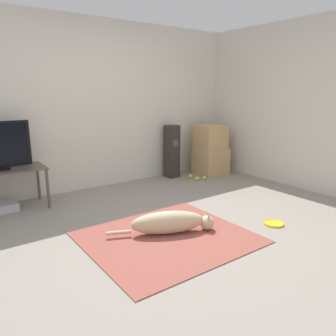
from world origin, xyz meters
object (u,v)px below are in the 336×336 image
(frisbee, at_px, (274,223))
(tennis_ball_near_speaker, at_px, (191,176))
(cardboard_box_upper, at_px, (211,137))
(tennis_ball_by_boxes, at_px, (197,178))
(dog, at_px, (171,222))
(game_console, at_px, (3,207))
(floor_speaker, at_px, (172,151))
(cardboard_box_lower, at_px, (211,161))
(tennis_ball_loose_on_carpet, at_px, (204,178))

(frisbee, relative_size, tennis_ball_near_speaker, 3.46)
(cardboard_box_upper, bearing_deg, tennis_ball_by_boxes, -155.74)
(dog, xyz_separation_m, game_console, (-1.33, 1.81, -0.08))
(frisbee, bearing_deg, tennis_ball_near_speaker, 75.77)
(game_console, bearing_deg, cardboard_box_upper, -2.32)
(floor_speaker, distance_m, tennis_ball_by_boxes, 0.66)
(cardboard_box_lower, bearing_deg, tennis_ball_near_speaker, -177.76)
(game_console, bearing_deg, tennis_ball_near_speaker, -3.35)
(tennis_ball_by_boxes, bearing_deg, frisbee, -105.40)
(dog, height_order, floor_speaker, floor_speaker)
(cardboard_box_upper, distance_m, floor_speaker, 0.77)
(frisbee, height_order, tennis_ball_by_boxes, tennis_ball_by_boxes)
(cardboard_box_upper, bearing_deg, dog, -141.85)
(cardboard_box_lower, bearing_deg, game_console, 177.44)
(floor_speaker, distance_m, game_console, 2.79)
(game_console, bearing_deg, frisbee, -43.45)
(floor_speaker, distance_m, tennis_ball_loose_on_carpet, 0.73)
(frisbee, bearing_deg, cardboard_box_upper, 64.76)
(tennis_ball_by_boxes, distance_m, tennis_ball_loose_on_carpet, 0.12)
(cardboard_box_upper, bearing_deg, tennis_ball_near_speaker, -175.98)
(cardboard_box_lower, bearing_deg, dog, -142.22)
(tennis_ball_by_boxes, distance_m, game_console, 2.99)
(cardboard_box_upper, xyz_separation_m, floor_speaker, (-0.70, 0.24, -0.23))
(frisbee, bearing_deg, tennis_ball_by_boxes, 74.60)
(cardboard_box_upper, relative_size, tennis_ball_loose_on_carpet, 7.45)
(floor_speaker, xyz_separation_m, game_console, (-2.76, -0.10, -0.41))
(tennis_ball_near_speaker, bearing_deg, cardboard_box_upper, 4.02)
(cardboard_box_lower, bearing_deg, cardboard_box_upper, 123.05)
(tennis_ball_by_boxes, bearing_deg, tennis_ball_loose_on_carpet, -19.67)
(frisbee, bearing_deg, tennis_ball_loose_on_carpet, 71.07)
(game_console, bearing_deg, cardboard_box_lower, -2.56)
(game_console, bearing_deg, floor_speaker, 1.98)
(cardboard_box_lower, bearing_deg, floor_speaker, 160.44)
(floor_speaker, height_order, tennis_ball_near_speaker, floor_speaker)
(dog, bearing_deg, frisbee, -24.30)
(dog, relative_size, game_console, 3.10)
(tennis_ball_loose_on_carpet, bearing_deg, dog, -141.28)
(floor_speaker, bearing_deg, game_console, -178.02)
(tennis_ball_by_boxes, distance_m, tennis_ball_near_speaker, 0.18)
(tennis_ball_by_boxes, relative_size, tennis_ball_near_speaker, 1.00)
(tennis_ball_loose_on_carpet, bearing_deg, tennis_ball_by_boxes, 160.33)
(frisbee, distance_m, cardboard_box_upper, 2.49)
(frisbee, xyz_separation_m, tennis_ball_loose_on_carpet, (0.65, 1.91, 0.02))
(tennis_ball_near_speaker, xyz_separation_m, game_console, (-2.98, 0.17, 0.02))
(frisbee, height_order, game_console, game_console)
(frisbee, distance_m, cardboard_box_lower, 2.40)
(dog, xyz_separation_m, tennis_ball_by_boxes, (1.64, 1.45, -0.10))
(cardboard_box_upper, bearing_deg, frisbee, -115.24)
(tennis_ball_loose_on_carpet, relative_size, game_console, 0.19)
(game_console, bearing_deg, tennis_ball_loose_on_carpet, -7.39)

